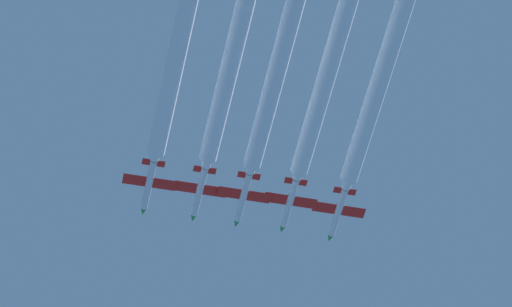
{
  "coord_description": "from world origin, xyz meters",
  "views": [
    {
      "loc": [
        -34.37,
        -179.88,
        2.29
      ],
      "look_at": [
        0.13,
        -9.54,
        203.35
      ],
      "focal_mm": 119.62,
      "sensor_mm": 36.0,
      "label": 1
    }
  ],
  "objects_px": {
    "jet_center": "(243,198)",
    "jet_far_right": "(338,213)",
    "jet_far_left": "(149,186)",
    "jet_inner_right": "(289,204)",
    "jet_inner_left": "(199,192)"
  },
  "relations": [
    {
      "from": "jet_inner_right",
      "to": "jet_center",
      "type": "bearing_deg",
      "value": -179.83
    },
    {
      "from": "jet_far_right",
      "to": "jet_far_left",
      "type": "bearing_deg",
      "value": -179.56
    },
    {
      "from": "jet_far_left",
      "to": "jet_center",
      "type": "height_order",
      "value": "jet_far_left"
    },
    {
      "from": "jet_inner_left",
      "to": "jet_inner_right",
      "type": "bearing_deg",
      "value": -1.92
    },
    {
      "from": "jet_far_left",
      "to": "jet_inner_left",
      "type": "xyz_separation_m",
      "value": [
        8.16,
        0.06,
        0.22
      ]
    },
    {
      "from": "jet_center",
      "to": "jet_far_right",
      "type": "bearing_deg",
      "value": 2.52
    },
    {
      "from": "jet_far_left",
      "to": "jet_center",
      "type": "bearing_deg",
      "value": -1.72
    },
    {
      "from": "jet_far_left",
      "to": "jet_center",
      "type": "distance_m",
      "value": 15.18
    },
    {
      "from": "jet_far_left",
      "to": "jet_inner_left",
      "type": "distance_m",
      "value": 8.17
    },
    {
      "from": "jet_center",
      "to": "jet_far_right",
      "type": "distance_m",
      "value": 15.74
    },
    {
      "from": "jet_far_left",
      "to": "jet_inner_right",
      "type": "distance_m",
      "value": 22.75
    },
    {
      "from": "jet_far_left",
      "to": "jet_inner_right",
      "type": "relative_size",
      "value": 1.0
    },
    {
      "from": "jet_far_left",
      "to": "jet_inner_right",
      "type": "height_order",
      "value": "jet_inner_right"
    },
    {
      "from": "jet_far_right",
      "to": "jet_center",
      "type": "bearing_deg",
      "value": -177.48
    },
    {
      "from": "jet_center",
      "to": "jet_inner_left",
      "type": "bearing_deg",
      "value": 175.82
    }
  ]
}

